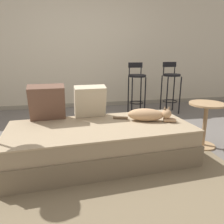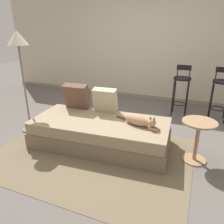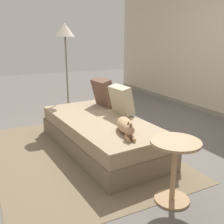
% 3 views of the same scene
% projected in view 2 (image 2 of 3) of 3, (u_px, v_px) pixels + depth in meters
% --- Properties ---
extents(ground_plane, '(16.00, 16.00, 0.00)m').
position_uv_depth(ground_plane, '(111.00, 134.00, 3.75)').
color(ground_plane, '#66605B').
rests_on(ground_plane, ground).
extents(wall_back_panel, '(8.00, 0.10, 2.60)m').
position_uv_depth(wall_back_panel, '(147.00, 46.00, 5.22)').
color(wall_back_panel, beige).
rests_on(wall_back_panel, ground).
extents(wall_baseboard_trim, '(8.00, 0.02, 0.09)m').
position_uv_depth(wall_baseboard_trim, '(143.00, 96.00, 5.63)').
color(wall_baseboard_trim, gray).
rests_on(wall_baseboard_trim, ground).
extents(area_rug, '(2.75, 2.03, 0.01)m').
position_uv_depth(area_rug, '(92.00, 154.00, 3.15)').
color(area_rug, '#75664C').
rests_on(area_rug, ground).
extents(couch, '(2.11, 1.07, 0.41)m').
position_uv_depth(couch, '(100.00, 132.00, 3.33)').
color(couch, '#766750').
rests_on(couch, ground).
extents(throw_pillow_corner, '(0.43, 0.28, 0.43)m').
position_uv_depth(throw_pillow_corner, '(77.00, 96.00, 3.67)').
color(throw_pillow_corner, brown).
rests_on(throw_pillow_corner, couch).
extents(throw_pillow_middle, '(0.40, 0.25, 0.40)m').
position_uv_depth(throw_pillow_middle, '(105.00, 100.00, 3.52)').
color(throw_pillow_middle, beige).
rests_on(throw_pillow_middle, couch).
extents(cat, '(0.71, 0.32, 0.19)m').
position_uv_depth(cat, '(139.00, 120.00, 3.07)').
color(cat, tan).
rests_on(cat, couch).
extents(bar_stool_near_window, '(0.34, 0.34, 1.01)m').
position_uv_depth(bar_stool_near_window, '(182.00, 85.00, 4.37)').
color(bar_stool_near_window, black).
rests_on(bar_stool_near_window, ground).
extents(bar_stool_by_doorway, '(0.34, 0.34, 1.01)m').
position_uv_depth(bar_stool_by_doorway, '(221.00, 89.00, 4.12)').
color(bar_stool_by_doorway, black).
rests_on(bar_stool_by_doorway, ground).
extents(side_table, '(0.44, 0.44, 0.59)m').
position_uv_depth(side_table, '(198.00, 136.00, 2.87)').
color(side_table, tan).
rests_on(side_table, ground).
extents(floor_lamp, '(0.32, 0.32, 1.67)m').
position_uv_depth(floor_lamp, '(19.00, 48.00, 3.39)').
color(floor_lamp, slate).
rests_on(floor_lamp, ground).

